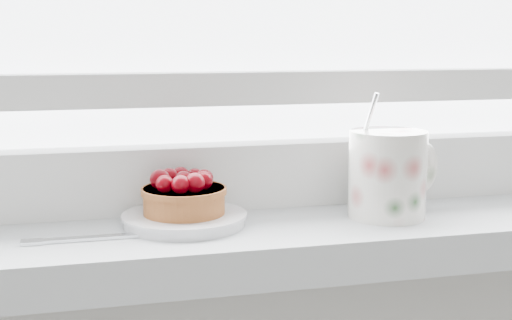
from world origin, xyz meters
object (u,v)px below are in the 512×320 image
object	(u,v)px
raspberry_tart	(184,194)
fork	(125,236)
saucer	(184,219)
floral_mug	(390,172)

from	to	relation	value
raspberry_tart	fork	xyz separation A→B (m)	(-0.06, -0.03, -0.03)
saucer	floral_mug	distance (m)	0.22
saucer	fork	xyz separation A→B (m)	(-0.06, -0.03, -0.00)
raspberry_tart	floral_mug	bearing A→B (deg)	-4.63
raspberry_tart	fork	world-z (taller)	raspberry_tart
raspberry_tart	floral_mug	size ratio (longest dim) A/B	0.65
saucer	floral_mug	bearing A→B (deg)	-4.67
floral_mug	fork	xyz separation A→B (m)	(-0.27, -0.01, -0.05)
floral_mug	fork	size ratio (longest dim) A/B	0.68
floral_mug	fork	distance (m)	0.28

